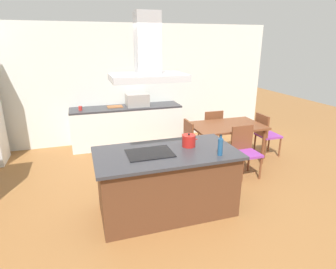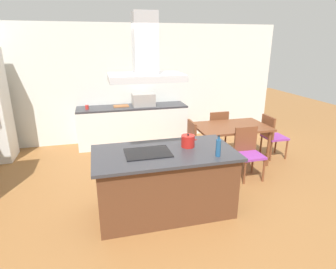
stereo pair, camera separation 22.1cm
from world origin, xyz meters
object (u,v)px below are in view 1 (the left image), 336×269
object	(u,v)px
cutting_board	(115,107)
chair_at_right_end	(265,132)
chair_facing_back_wall	(211,127)
range_hood	(148,59)
cooktop	(150,153)
countertop_microwave	(137,100)
tea_kettle	(189,141)
dining_table	(227,129)
coffee_mug_red	(80,108)
chair_facing_island	(244,148)
olive_oil_bottle	(220,146)
chair_at_left_end	(183,141)

from	to	relation	value
cutting_board	chair_at_right_end	distance (m)	3.31
chair_facing_back_wall	range_hood	distance (m)	3.19
cooktop	countertop_microwave	size ratio (longest dim) A/B	1.20
tea_kettle	chair_facing_back_wall	distance (m)	2.36
range_hood	tea_kettle	bearing A→B (deg)	9.40
tea_kettle	range_hood	size ratio (longest dim) A/B	0.27
tea_kettle	dining_table	bearing A→B (deg)	43.69
tea_kettle	range_hood	bearing A→B (deg)	-170.60
coffee_mug_red	chair_facing_back_wall	world-z (taller)	coffee_mug_red
chair_facing_island	chair_facing_back_wall	world-z (taller)	same
olive_oil_bottle	dining_table	bearing A→B (deg)	58.09
dining_table	chair_facing_island	world-z (taller)	chair_facing_island
cutting_board	chair_at_left_end	bearing A→B (deg)	-56.55
dining_table	range_hood	xyz separation A→B (m)	(-1.89, -1.34, 1.43)
coffee_mug_red	chair_at_left_end	distance (m)	2.37
countertop_microwave	chair_facing_back_wall	xyz separation A→B (m)	(1.46, -0.87, -0.53)
range_hood	chair_facing_island	bearing A→B (deg)	19.73
chair_facing_back_wall	range_hood	xyz separation A→B (m)	(-1.89, -2.01, 1.59)
tea_kettle	chair_at_left_end	xyz separation A→B (m)	(0.39, 1.25, -0.48)
chair_facing_back_wall	chair_at_left_end	size ratio (longest dim) A/B	1.00
chair_facing_back_wall	olive_oil_bottle	bearing A→B (deg)	-114.01
chair_facing_back_wall	dining_table	bearing A→B (deg)	-90.00
tea_kettle	chair_at_right_end	distance (m)	2.59
dining_table	chair_at_left_end	xyz separation A→B (m)	(-0.92, 0.00, -0.16)
cooktop	chair_facing_island	world-z (taller)	cooktop
coffee_mug_red	chair_facing_back_wall	bearing A→B (deg)	-16.91
cutting_board	dining_table	world-z (taller)	cutting_board
countertop_microwave	dining_table	xyz separation A→B (m)	(1.46, -1.54, -0.37)
cooktop	chair_at_right_end	world-z (taller)	cooktop
coffee_mug_red	olive_oil_bottle	bearing A→B (deg)	-62.17
cooktop	chair_facing_island	size ratio (longest dim) A/B	0.67
tea_kettle	coffee_mug_red	bearing A→B (deg)	117.17
dining_table	chair_at_left_end	bearing A→B (deg)	180.00
cooktop	chair_at_right_end	distance (m)	3.14
dining_table	chair_facing_back_wall	bearing A→B (deg)	90.00
olive_oil_bottle	chair_at_right_end	size ratio (longest dim) A/B	0.32
countertop_microwave	cutting_board	bearing A→B (deg)	174.37
cutting_board	cooktop	bearing A→B (deg)	-88.67
countertop_microwave	range_hood	size ratio (longest dim) A/B	0.56
cooktop	chair_at_right_end	size ratio (longest dim) A/B	0.67
cutting_board	chair_facing_island	world-z (taller)	cutting_board
cooktop	cutting_board	distance (m)	2.93
chair_facing_island	range_hood	xyz separation A→B (m)	(-1.89, -0.68, 1.59)
chair_at_right_end	cutting_board	bearing A→B (deg)	151.15
range_hood	countertop_microwave	bearing A→B (deg)	81.33
chair_at_left_end	olive_oil_bottle	bearing A→B (deg)	-94.30
chair_at_right_end	tea_kettle	bearing A→B (deg)	-150.68
olive_oil_bottle	range_hood	size ratio (longest dim) A/B	0.31
coffee_mug_red	chair_at_left_end	world-z (taller)	coffee_mug_red
range_hood	cutting_board	bearing A→B (deg)	91.33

